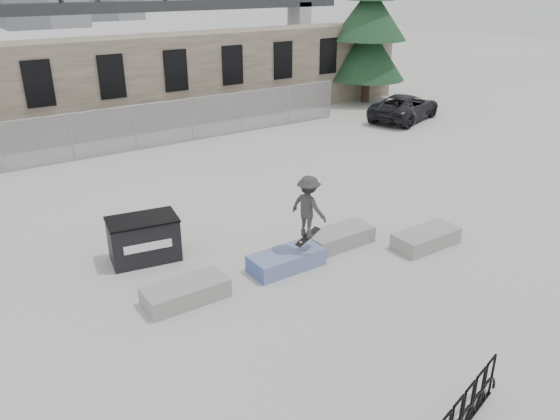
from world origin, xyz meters
The scene contains 13 objects.
ground centered at (0.00, 0.00, 0.00)m, with size 120.00×120.00×0.00m, color #B4B5AF.
stone_wall centered at (0.00, 16.24, 2.26)m, with size 36.00×2.58×4.50m.
chainlink_fence centered at (0.00, 12.50, 1.04)m, with size 22.06×0.06×2.02m.
planter_far_left centered at (-3.54, -0.02, 0.25)m, with size 2.00×0.90×0.47m.
planter_center_left centered at (-0.65, -0.06, 0.25)m, with size 2.00×0.90×0.47m.
planter_center_right centered at (1.39, 0.21, 0.25)m, with size 2.00×0.90×0.47m.
planter_offset centered at (3.39, -1.25, 0.25)m, with size 2.00×0.90×0.47m.
dumpster centered at (-3.55, 2.53, 0.61)m, with size 2.01×1.42×1.21m.
bike_rack centered at (-1.56, -6.42, 0.44)m, with size 3.05×0.84×0.90m.
spruce_tree centered at (15.45, 14.50, 4.78)m, with size 4.56×4.56×11.50m.
truss_bridge centered at (10.00, 55.00, 4.13)m, with size 70.00×3.00×9.80m.
suv centered at (14.02, 9.81, 0.69)m, with size 2.29×4.97×1.38m, color black.
skateboarder centered at (-0.10, -0.24, 1.69)m, with size 0.86×1.19×1.84m.
Camera 1 is at (-7.96, -10.47, 7.10)m, focal length 35.00 mm.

